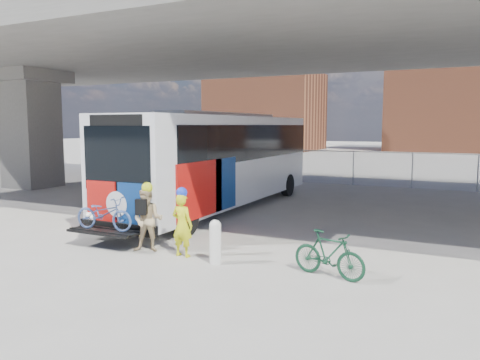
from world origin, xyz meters
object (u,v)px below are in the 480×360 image
Objects in this scene: bollard at (215,240)px; cyclist_hivis at (182,223)px; cyclist_tan at (148,219)px; bike_parked at (329,254)px; bus at (222,154)px.

bollard is 0.61× the size of cyclist_hivis.
bike_parked is at bearing -22.51° from cyclist_tan.
cyclist_hivis is 0.96× the size of cyclist_tan.
bus is 6.57m from cyclist_tan.
bus reaches higher than cyclist_hivis.
bike_parked is (5.94, -6.33, -1.61)m from bus.
cyclist_hivis reaches higher than bike_parked.
cyclist_hivis is 1.04m from cyclist_tan.
cyclist_tan is at bearing -79.10° from bus.
cyclist_tan is (-1.04, -0.00, 0.02)m from cyclist_hivis.
cyclist_hivis is 1.03× the size of bike_parked.
bus is 12.34× the size of bollard.
bollard is at bearing 172.78° from cyclist_hivis.
bike_parked is (4.72, 0.00, -0.35)m from cyclist_tan.
bollard is 0.58× the size of cyclist_tan.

